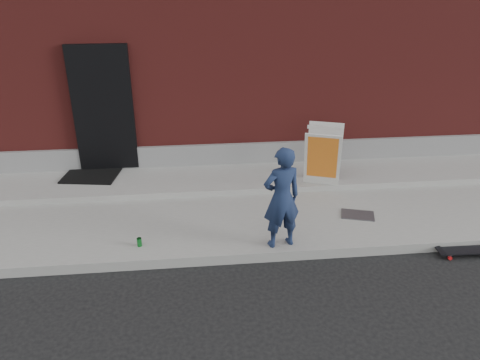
{
  "coord_description": "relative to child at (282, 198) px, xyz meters",
  "views": [
    {
      "loc": [
        -1.02,
        -5.3,
        3.74
      ],
      "look_at": [
        -0.38,
        0.8,
        0.9
      ],
      "focal_mm": 35.0,
      "sensor_mm": 36.0,
      "label": 1
    }
  ],
  "objects": [
    {
      "name": "ground",
      "position": [
        -0.12,
        -0.21,
        -0.88
      ],
      "size": [
        80.0,
        80.0,
        0.0
      ],
      "primitive_type": "plane",
      "color": "black",
      "rests_on": "ground"
    },
    {
      "name": "sidewalk",
      "position": [
        -0.12,
        1.29,
        -0.8
      ],
      "size": [
        20.0,
        3.0,
        0.15
      ],
      "primitive_type": "cube",
      "color": "gray",
      "rests_on": "ground"
    },
    {
      "name": "apron",
      "position": [
        -0.12,
        2.19,
        -0.68
      ],
      "size": [
        20.0,
        1.2,
        0.1
      ],
      "primitive_type": "cube",
      "color": "gray",
      "rests_on": "sidewalk"
    },
    {
      "name": "building",
      "position": [
        -0.12,
        6.79,
        1.62
      ],
      "size": [
        20.0,
        8.1,
        5.0
      ],
      "color": "maroon",
      "rests_on": "ground"
    },
    {
      "name": "child",
      "position": [
        0.0,
        0.0,
        0.0
      ],
      "size": [
        0.6,
        0.46,
        1.46
      ],
      "primitive_type": "imported",
      "rotation": [
        0.0,
        0.0,
        3.37
      ],
      "color": "#182545",
      "rests_on": "sidewalk"
    },
    {
      "name": "skateboard",
      "position": [
        2.61,
        -0.33,
        -0.8
      ],
      "size": [
        0.81,
        0.23,
        0.09
      ],
      "color": "#AF1214",
      "rests_on": "ground"
    },
    {
      "name": "pizza_sign",
      "position": [
        1.06,
        1.77,
        -0.12
      ],
      "size": [
        0.81,
        0.88,
        1.01
      ],
      "color": "silver",
      "rests_on": "apron"
    },
    {
      "name": "soda_can",
      "position": [
        -1.96,
        0.16,
        -0.67
      ],
      "size": [
        0.07,
        0.07,
        0.12
      ],
      "primitive_type": "cylinder",
      "rotation": [
        0.0,
        0.0,
        0.02
      ],
      "color": "#177729",
      "rests_on": "sidewalk"
    },
    {
      "name": "doormat",
      "position": [
        -3.02,
        2.45,
        -0.62
      ],
      "size": [
        1.05,
        0.9,
        0.03
      ],
      "primitive_type": "cube",
      "rotation": [
        0.0,
        0.0,
        -0.16
      ],
      "color": "black",
      "rests_on": "apron"
    },
    {
      "name": "utility_plate",
      "position": [
        1.37,
        0.69,
        -0.72
      ],
      "size": [
        0.58,
        0.46,
        0.02
      ],
      "primitive_type": "cube",
      "rotation": [
        0.0,
        0.0,
        -0.29
      ],
      "color": "#515156",
      "rests_on": "sidewalk"
    }
  ]
}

